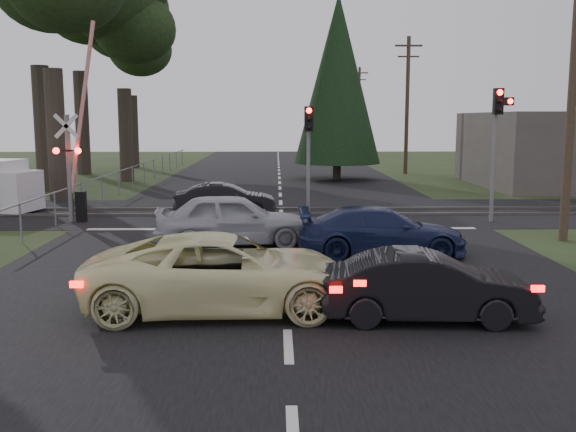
{
  "coord_description": "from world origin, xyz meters",
  "views": [
    {
      "loc": [
        -0.19,
        -12.94,
        3.64
      ],
      "look_at": [
        0.1,
        2.53,
        1.3
      ],
      "focal_mm": 40.0,
      "sensor_mm": 36.0,
      "label": 1
    }
  ],
  "objects_px": {
    "dark_car_far": "(225,200)",
    "traffic_signal_right": "(498,129)",
    "blue_sedan": "(382,232)",
    "utility_pole_mid": "(407,103)",
    "crossing_signal": "(75,165)",
    "utility_pole_near": "(573,82)",
    "utility_pole_far": "(359,109)",
    "cream_coupe": "(225,273)",
    "silver_car": "(233,220)",
    "traffic_signal_center": "(309,142)",
    "dark_hatchback": "(427,287)"
  },
  "relations": [
    {
      "from": "crossing_signal",
      "to": "cream_coupe",
      "type": "height_order",
      "value": "crossing_signal"
    },
    {
      "from": "traffic_signal_right",
      "to": "blue_sedan",
      "type": "distance_m",
      "value": 7.83
    },
    {
      "from": "blue_sedan",
      "to": "utility_pole_mid",
      "type": "bearing_deg",
      "value": -12.23
    },
    {
      "from": "dark_hatchback",
      "to": "cream_coupe",
      "type": "bearing_deg",
      "value": 82.61
    },
    {
      "from": "traffic_signal_right",
      "to": "dark_hatchback",
      "type": "xyz_separation_m",
      "value": [
        -5.01,
        -11.16,
        -2.68
      ]
    },
    {
      "from": "utility_pole_far",
      "to": "dark_hatchback",
      "type": "relative_size",
      "value": 2.36
    },
    {
      "from": "silver_car",
      "to": "dark_car_far",
      "type": "distance_m",
      "value": 5.68
    },
    {
      "from": "utility_pole_near",
      "to": "silver_car",
      "type": "relative_size",
      "value": 2.01
    },
    {
      "from": "utility_pole_mid",
      "to": "dark_hatchback",
      "type": "height_order",
      "value": "utility_pole_mid"
    },
    {
      "from": "dark_car_far",
      "to": "silver_car",
      "type": "bearing_deg",
      "value": -176.24
    },
    {
      "from": "traffic_signal_center",
      "to": "cream_coupe",
      "type": "xyz_separation_m",
      "value": [
        -2.18,
        -11.68,
        -2.07
      ]
    },
    {
      "from": "utility_pole_mid",
      "to": "cream_coupe",
      "type": "height_order",
      "value": "utility_pole_mid"
    },
    {
      "from": "dark_car_far",
      "to": "traffic_signal_center",
      "type": "bearing_deg",
      "value": -99.61
    },
    {
      "from": "utility_pole_far",
      "to": "blue_sedan",
      "type": "bearing_deg",
      "value": -96.55
    },
    {
      "from": "cream_coupe",
      "to": "dark_hatchback",
      "type": "xyz_separation_m",
      "value": [
        3.72,
        -0.69,
        -0.11
      ]
    },
    {
      "from": "utility_pole_far",
      "to": "cream_coupe",
      "type": "xyz_separation_m",
      "value": [
        -9.68,
        -56.0,
        -3.99
      ]
    },
    {
      "from": "cream_coupe",
      "to": "dark_hatchback",
      "type": "relative_size",
      "value": 1.38
    },
    {
      "from": "utility_pole_mid",
      "to": "cream_coupe",
      "type": "xyz_separation_m",
      "value": [
        -9.68,
        -31.0,
        -3.99
      ]
    },
    {
      "from": "utility_pole_near",
      "to": "dark_hatchback",
      "type": "xyz_separation_m",
      "value": [
        -5.96,
        -7.69,
        -4.1
      ]
    },
    {
      "from": "traffic_signal_right",
      "to": "utility_pole_near",
      "type": "xyz_separation_m",
      "value": [
        0.95,
        -3.47,
        1.41
      ]
    },
    {
      "from": "traffic_signal_center",
      "to": "dark_car_far",
      "type": "distance_m",
      "value": 3.82
    },
    {
      "from": "traffic_signal_right",
      "to": "traffic_signal_center",
      "type": "distance_m",
      "value": 6.68
    },
    {
      "from": "utility_pole_mid",
      "to": "blue_sedan",
      "type": "height_order",
      "value": "utility_pole_mid"
    },
    {
      "from": "utility_pole_near",
      "to": "dark_hatchback",
      "type": "distance_m",
      "value": 10.55
    },
    {
      "from": "crossing_signal",
      "to": "cream_coupe",
      "type": "bearing_deg",
      "value": -60.52
    },
    {
      "from": "cream_coupe",
      "to": "dark_hatchback",
      "type": "height_order",
      "value": "cream_coupe"
    },
    {
      "from": "dark_hatchback",
      "to": "blue_sedan",
      "type": "relative_size",
      "value": 0.85
    },
    {
      "from": "dark_hatchback",
      "to": "traffic_signal_right",
      "type": "bearing_deg",
      "value": -21.05
    },
    {
      "from": "dark_car_far",
      "to": "traffic_signal_right",
      "type": "bearing_deg",
      "value": -102.2
    },
    {
      "from": "crossing_signal",
      "to": "utility_pole_near",
      "type": "relative_size",
      "value": 0.77
    },
    {
      "from": "cream_coupe",
      "to": "silver_car",
      "type": "xyz_separation_m",
      "value": [
        -0.27,
        6.4,
        0.03
      ]
    },
    {
      "from": "crossing_signal",
      "to": "traffic_signal_right",
      "type": "height_order",
      "value": "crossing_signal"
    },
    {
      "from": "utility_pole_mid",
      "to": "cream_coupe",
      "type": "bearing_deg",
      "value": -107.34
    },
    {
      "from": "traffic_signal_center",
      "to": "utility_pole_far",
      "type": "relative_size",
      "value": 0.46
    },
    {
      "from": "traffic_signal_right",
      "to": "silver_car",
      "type": "distance_m",
      "value": 10.2
    },
    {
      "from": "cream_coupe",
      "to": "dark_hatchback",
      "type": "bearing_deg",
      "value": -102.54
    },
    {
      "from": "silver_car",
      "to": "utility_pole_mid",
      "type": "bearing_deg",
      "value": -26.93
    },
    {
      "from": "utility_pole_near",
      "to": "blue_sedan",
      "type": "xyz_separation_m",
      "value": [
        -5.85,
        -2.02,
        -4.08
      ]
    },
    {
      "from": "utility_pole_mid",
      "to": "silver_car",
      "type": "xyz_separation_m",
      "value": [
        -9.94,
        -24.6,
        -3.96
      ]
    },
    {
      "from": "dark_hatchback",
      "to": "blue_sedan",
      "type": "xyz_separation_m",
      "value": [
        0.1,
        5.67,
        0.02
      ]
    },
    {
      "from": "traffic_signal_right",
      "to": "traffic_signal_center",
      "type": "height_order",
      "value": "traffic_signal_right"
    },
    {
      "from": "cream_coupe",
      "to": "silver_car",
      "type": "height_order",
      "value": "silver_car"
    },
    {
      "from": "traffic_signal_center",
      "to": "utility_pole_near",
      "type": "bearing_deg",
      "value": -31.95
    },
    {
      "from": "traffic_signal_center",
      "to": "dark_car_far",
      "type": "xyz_separation_m",
      "value": [
        -3.11,
        0.36,
        -2.18
      ]
    },
    {
      "from": "crossing_signal",
      "to": "traffic_signal_center",
      "type": "distance_m",
      "value": 8.36
    },
    {
      "from": "utility_pole_near",
      "to": "silver_car",
      "type": "height_order",
      "value": "utility_pole_near"
    },
    {
      "from": "dark_hatchback",
      "to": "traffic_signal_center",
      "type": "bearing_deg",
      "value": 10.2
    },
    {
      "from": "traffic_signal_right",
      "to": "blue_sedan",
      "type": "bearing_deg",
      "value": -131.73
    },
    {
      "from": "utility_pole_far",
      "to": "dark_car_far",
      "type": "height_order",
      "value": "utility_pole_far"
    },
    {
      "from": "utility_pole_near",
      "to": "utility_pole_far",
      "type": "relative_size",
      "value": 1.0
    }
  ]
}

